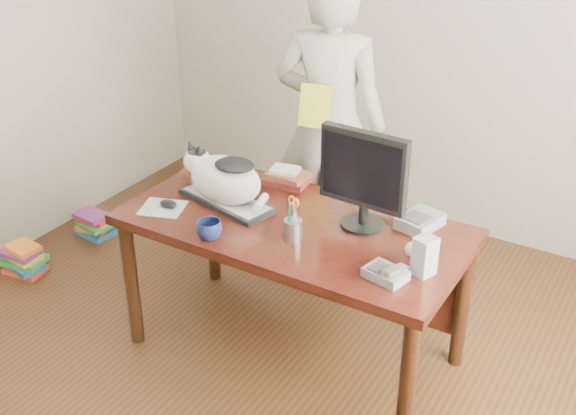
{
  "coord_description": "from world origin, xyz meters",
  "views": [
    {
      "loc": [
        1.48,
        -1.91,
        2.38
      ],
      "look_at": [
        0.0,
        0.55,
        0.85
      ],
      "focal_mm": 45.0,
      "sensor_mm": 36.0,
      "label": 1
    }
  ],
  "objects_px": {
    "cat": "(223,177)",
    "baseball": "(412,249)",
    "book_pile_a": "(24,259)",
    "person": "(330,125)",
    "mouse": "(168,204)",
    "keyboard": "(226,201)",
    "book_pile_b": "(94,224)",
    "calculator": "(420,221)",
    "speaker": "(425,256)",
    "monitor": "(363,175)",
    "pen_cup": "(293,227)",
    "desk": "(302,242)",
    "phone": "(387,273)",
    "coffee_mug": "(209,230)",
    "book_stack": "(287,177)"
  },
  "relations": [
    {
      "from": "pen_cup",
      "to": "mouse",
      "type": "bearing_deg",
      "value": -175.26
    },
    {
      "from": "monitor",
      "to": "book_pile_a",
      "type": "distance_m",
      "value": 2.26
    },
    {
      "from": "monitor",
      "to": "pen_cup",
      "type": "distance_m",
      "value": 0.39
    },
    {
      "from": "phone",
      "to": "book_pile_a",
      "type": "distance_m",
      "value": 2.41
    },
    {
      "from": "desk",
      "to": "person",
      "type": "xyz_separation_m",
      "value": [
        -0.28,
        0.78,
        0.28
      ]
    },
    {
      "from": "keyboard",
      "to": "phone",
      "type": "distance_m",
      "value": 0.96
    },
    {
      "from": "phone",
      "to": "speaker",
      "type": "relative_size",
      "value": 1.1
    },
    {
      "from": "coffee_mug",
      "to": "phone",
      "type": "relative_size",
      "value": 0.61
    },
    {
      "from": "desk",
      "to": "book_stack",
      "type": "xyz_separation_m",
      "value": [
        -0.24,
        0.25,
        0.18
      ]
    },
    {
      "from": "keyboard",
      "to": "book_stack",
      "type": "height_order",
      "value": "book_stack"
    },
    {
      "from": "mouse",
      "to": "calculator",
      "type": "distance_m",
      "value": 1.19
    },
    {
      "from": "cat",
      "to": "book_pile_b",
      "type": "relative_size",
      "value": 1.9
    },
    {
      "from": "book_pile_a",
      "to": "book_pile_b",
      "type": "distance_m",
      "value": 0.55
    },
    {
      "from": "phone",
      "to": "monitor",
      "type": "bearing_deg",
      "value": 142.49
    },
    {
      "from": "book_pile_a",
      "to": "desk",
      "type": "bearing_deg",
      "value": 9.03
    },
    {
      "from": "pen_cup",
      "to": "baseball",
      "type": "relative_size",
      "value": 3.24
    },
    {
      "from": "baseball",
      "to": "person",
      "type": "distance_m",
      "value": 1.22
    },
    {
      "from": "calculator",
      "to": "book_pile_a",
      "type": "bearing_deg",
      "value": -155.55
    },
    {
      "from": "mouse",
      "to": "person",
      "type": "distance_m",
      "value": 1.1
    },
    {
      "from": "keyboard",
      "to": "coffee_mug",
      "type": "distance_m",
      "value": 0.34
    },
    {
      "from": "speaker",
      "to": "book_pile_b",
      "type": "xyz_separation_m",
      "value": [
        -2.4,
        0.45,
        -0.76
      ]
    },
    {
      "from": "pen_cup",
      "to": "baseball",
      "type": "distance_m",
      "value": 0.53
    },
    {
      "from": "book_stack",
      "to": "person",
      "type": "xyz_separation_m",
      "value": [
        -0.04,
        0.53,
        0.1
      ]
    },
    {
      "from": "cat",
      "to": "baseball",
      "type": "xyz_separation_m",
      "value": [
        0.97,
        0.01,
        -0.11
      ]
    },
    {
      "from": "book_pile_a",
      "to": "book_pile_b",
      "type": "bearing_deg",
      "value": 86.87
    },
    {
      "from": "desk",
      "to": "phone",
      "type": "xyz_separation_m",
      "value": [
        0.56,
        -0.29,
        0.17
      ]
    },
    {
      "from": "baseball",
      "to": "book_pile_a",
      "type": "height_order",
      "value": "baseball"
    },
    {
      "from": "book_stack",
      "to": "coffee_mug",
      "type": "bearing_deg",
      "value": -94.38
    },
    {
      "from": "phone",
      "to": "desk",
      "type": "bearing_deg",
      "value": 165.32
    },
    {
      "from": "baseball",
      "to": "calculator",
      "type": "xyz_separation_m",
      "value": [
        -0.07,
        0.26,
        -0.0
      ]
    },
    {
      "from": "pen_cup",
      "to": "person",
      "type": "relative_size",
      "value": 0.12
    },
    {
      "from": "desk",
      "to": "person",
      "type": "distance_m",
      "value": 0.88
    },
    {
      "from": "cat",
      "to": "mouse",
      "type": "distance_m",
      "value": 0.29
    },
    {
      "from": "desk",
      "to": "mouse",
      "type": "height_order",
      "value": "mouse"
    },
    {
      "from": "coffee_mug",
      "to": "book_pile_a",
      "type": "xyz_separation_m",
      "value": [
        -1.51,
        0.12,
        -0.71
      ]
    },
    {
      "from": "book_pile_b",
      "to": "mouse",
      "type": "bearing_deg",
      "value": -25.37
    },
    {
      "from": "coffee_mug",
      "to": "book_pile_b",
      "type": "xyz_separation_m",
      "value": [
        -1.48,
        0.67,
        -0.72
      ]
    },
    {
      "from": "keyboard",
      "to": "book_pile_b",
      "type": "bearing_deg",
      "value": 177.51
    },
    {
      "from": "monitor",
      "to": "cat",
      "type": "bearing_deg",
      "value": -166.66
    },
    {
      "from": "person",
      "to": "cat",
      "type": "bearing_deg",
      "value": 70.71
    },
    {
      "from": "phone",
      "to": "speaker",
      "type": "xyz_separation_m",
      "value": [
        0.11,
        0.11,
        0.06
      ]
    },
    {
      "from": "baseball",
      "to": "cat",
      "type": "bearing_deg",
      "value": -179.29
    },
    {
      "from": "keyboard",
      "to": "baseball",
      "type": "height_order",
      "value": "baseball"
    },
    {
      "from": "pen_cup",
      "to": "book_pile_b",
      "type": "height_order",
      "value": "pen_cup"
    },
    {
      "from": "calculator",
      "to": "speaker",
      "type": "bearing_deg",
      "value": -53.22
    },
    {
      "from": "keyboard",
      "to": "person",
      "type": "height_order",
      "value": "person"
    },
    {
      "from": "mouse",
      "to": "phone",
      "type": "xyz_separation_m",
      "value": [
        1.15,
        -0.02,
        0.0
      ]
    },
    {
      "from": "mouse",
      "to": "coffee_mug",
      "type": "height_order",
      "value": "coffee_mug"
    },
    {
      "from": "mouse",
      "to": "coffee_mug",
      "type": "xyz_separation_m",
      "value": [
        0.34,
        -0.14,
        0.02
      ]
    },
    {
      "from": "mouse",
      "to": "cat",
      "type": "bearing_deg",
      "value": 23.38
    }
  ]
}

